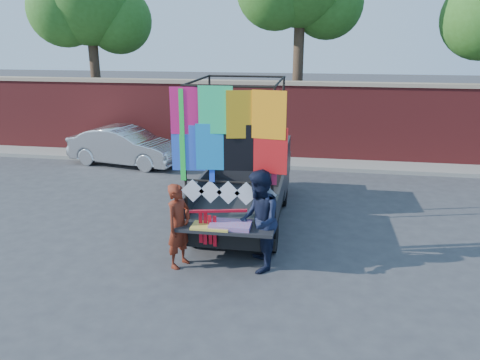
% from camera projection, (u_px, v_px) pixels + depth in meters
% --- Properties ---
extents(ground, '(90.00, 90.00, 0.00)m').
position_uv_depth(ground, '(223.00, 244.00, 9.45)').
color(ground, '#38383A').
rests_on(ground, ground).
extents(brick_wall, '(30.00, 0.45, 2.61)m').
position_uv_depth(brick_wall, '(264.00, 120.00, 15.65)').
color(brick_wall, maroon).
rests_on(brick_wall, ground).
extents(curb, '(30.00, 1.20, 0.12)m').
position_uv_depth(curb, '(261.00, 162.00, 15.37)').
color(curb, gray).
rests_on(curb, ground).
extents(tree_left, '(4.20, 3.30, 7.05)m').
position_uv_depth(tree_left, '(89.00, 3.00, 16.61)').
color(tree_left, '#38281C').
rests_on(tree_left, ground).
extents(pickup_truck, '(2.05, 5.14, 3.23)m').
position_uv_depth(pickup_truck, '(249.00, 179.00, 10.93)').
color(pickup_truck, black).
rests_on(pickup_truck, ground).
extents(sedan, '(3.88, 1.97, 1.22)m').
position_uv_depth(sedan, '(126.00, 146.00, 15.09)').
color(sedan, '#BABEC2').
rests_on(sedan, ground).
extents(woman, '(0.56, 0.67, 1.56)m').
position_uv_depth(woman, '(179.00, 226.00, 8.35)').
color(woman, maroon).
rests_on(woman, ground).
extents(man, '(0.84, 1.00, 1.83)m').
position_uv_depth(man, '(259.00, 221.00, 8.20)').
color(man, black).
rests_on(man, ground).
extents(streamer_bundle, '(1.00, 0.27, 0.70)m').
position_uv_depth(streamer_bundle, '(212.00, 222.00, 8.27)').
color(streamer_bundle, red).
rests_on(streamer_bundle, ground).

